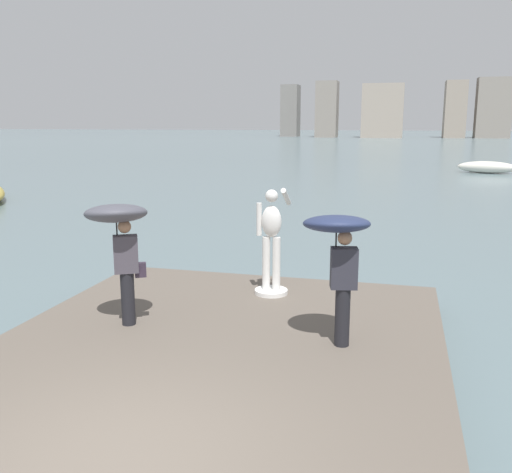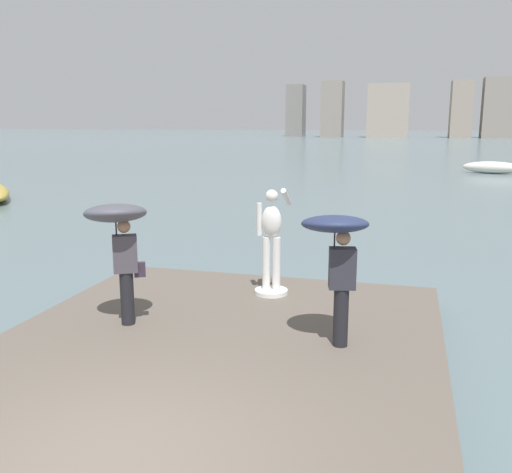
{
  "view_description": "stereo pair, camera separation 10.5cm",
  "coord_description": "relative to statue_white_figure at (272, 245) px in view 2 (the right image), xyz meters",
  "views": [
    {
      "loc": [
        2.58,
        -4.46,
        3.65
      ],
      "look_at": [
        0.0,
        5.44,
        1.55
      ],
      "focal_mm": 39.38,
      "sensor_mm": 36.0,
      "label": 1
    },
    {
      "loc": [
        2.68,
        -4.44,
        3.65
      ],
      "look_at": [
        0.0,
        5.44,
        1.55
      ],
      "focal_mm": 39.38,
      "sensor_mm": 36.0,
      "label": 2
    }
  ],
  "objects": [
    {
      "name": "onlooker_right",
      "position": [
        1.5,
        -2.21,
        0.57
      ],
      "size": [
        1.16,
        1.18,
        2.01
      ],
      "color": "black",
      "rests_on": "pier"
    },
    {
      "name": "boat_mid",
      "position": [
        8.21,
        33.22,
        -0.94
      ],
      "size": [
        4.17,
        1.92,
        0.86
      ],
      "color": "silver",
      "rests_on": "ground"
    },
    {
      "name": "ground_plane",
      "position": [
        -0.25,
        34.35,
        -1.37
      ],
      "size": [
        400.0,
        400.0,
        0.0
      ],
      "primitive_type": "plane",
      "color": "slate"
    },
    {
      "name": "pier",
      "position": [
        -0.25,
        -3.72,
        -1.17
      ],
      "size": [
        6.68,
        9.86,
        0.4
      ],
      "primitive_type": "cube",
      "color": "#60564C",
      "rests_on": "ground"
    },
    {
      "name": "onlooker_left",
      "position": [
        -1.96,
        -2.23,
        0.61
      ],
      "size": [
        1.34,
        1.36,
        2.05
      ],
      "color": "black",
      "rests_on": "pier"
    },
    {
      "name": "distant_skyline",
      "position": [
        0.25,
        126.02,
        4.89
      ],
      "size": [
        52.24,
        12.6,
        13.16
      ],
      "color": "gray",
      "rests_on": "ground"
    },
    {
      "name": "statue_white_figure",
      "position": [
        0.0,
        0.0,
        0.0
      ],
      "size": [
        0.64,
        0.88,
        2.05
      ],
      "color": "white",
      "rests_on": "pier"
    }
  ]
}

